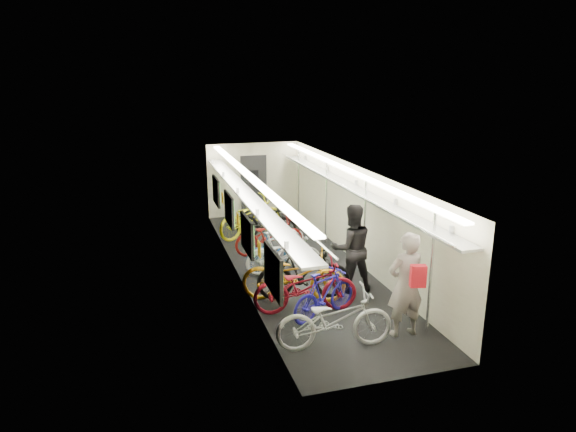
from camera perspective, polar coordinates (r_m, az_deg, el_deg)
train_car_shell at (r=12.63m, az=-1.33°, el=2.32°), size 10.00×10.00×10.00m
bicycle_0 at (r=8.88m, az=5.19°, el=-11.37°), size 2.09×0.93×1.06m
bicycle_1 at (r=9.93m, az=4.07°, el=-8.65°), size 1.63×1.08×0.96m
bicycle_2 at (r=10.09m, az=1.95°, el=-7.84°), size 2.12×0.96×1.08m
bicycle_3 at (r=10.64m, az=1.78°, el=-6.30°), size 2.02×0.92×1.17m
bicycle_4 at (r=10.57m, az=0.63°, el=-6.57°), size 2.27×1.46×1.12m
bicycle_5 at (r=12.09m, az=-0.98°, el=-3.91°), size 1.79×0.82×1.04m
bicycle_6 at (r=12.02m, az=-0.40°, el=-4.30°), size 1.78×0.66×0.93m
bicycle_7 at (r=12.30m, az=-1.25°, el=-3.76°), size 1.64×0.71×0.95m
bicycle_8 at (r=13.30m, az=-2.01°, el=-2.21°), size 1.90×0.74×0.98m
bicycle_9 at (r=14.48m, az=-2.46°, el=-0.61°), size 1.79×1.13×1.04m
bicycle_10 at (r=14.78m, az=-4.13°, el=-0.09°), size 2.30×1.60×1.15m
passenger_near at (r=9.31m, az=12.93°, el=-7.45°), size 0.73×0.49×1.93m
passenger_mid at (r=11.02m, az=7.05°, el=-3.55°), size 0.97×0.78×1.92m
backpack at (r=8.89m, az=14.25°, el=-6.49°), size 0.29×0.21×0.38m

